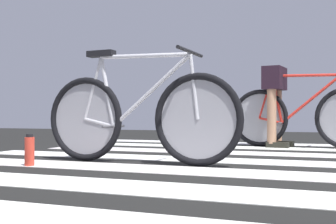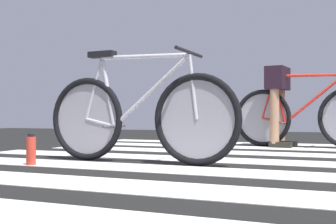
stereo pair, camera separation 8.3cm
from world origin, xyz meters
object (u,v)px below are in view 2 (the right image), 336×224
(bicycle_2_of_2, at_px, (304,116))
(water_bottle, at_px, (31,150))
(cyclist_2_of_2, at_px, (278,95))
(bicycle_1_of_2, at_px, (138,116))

(bicycle_2_of_2, distance_m, water_bottle, 3.25)
(cyclist_2_of_2, bearing_deg, bicycle_2_of_2, 0.00)
(bicycle_1_of_2, bearing_deg, cyclist_2_of_2, 72.70)
(water_bottle, bearing_deg, bicycle_2_of_2, 55.96)
(bicycle_1_of_2, xyz_separation_m, water_bottle, (-0.69, -0.46, -0.27))
(bicycle_2_of_2, bearing_deg, bicycle_1_of_2, -109.58)
(bicycle_2_of_2, xyz_separation_m, cyclist_2_of_2, (-0.31, 0.04, 0.25))
(bicycle_2_of_2, bearing_deg, water_bottle, -116.88)
(cyclist_2_of_2, bearing_deg, water_bottle, -111.77)
(bicycle_2_of_2, height_order, cyclist_2_of_2, cyclist_2_of_2)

